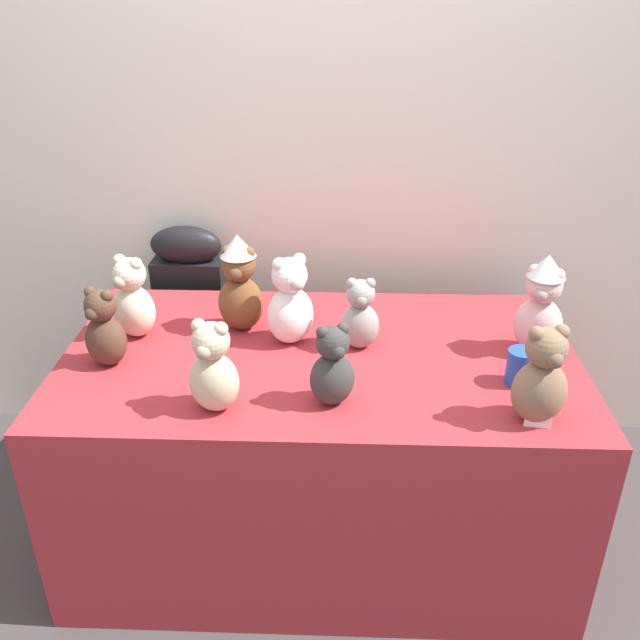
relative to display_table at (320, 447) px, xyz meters
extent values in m
plane|color=#3D3838|center=(0.00, -0.25, -0.37)|extent=(10.00, 10.00, 0.00)
cube|color=silver|center=(0.00, 0.71, 0.93)|extent=(7.00, 0.08, 2.60)
cube|color=maroon|center=(0.00, 0.00, 0.00)|extent=(1.63, 0.92, 0.74)
cube|color=black|center=(-0.54, 0.59, 0.03)|extent=(0.28, 0.13, 0.81)
ellipsoid|color=black|center=(-0.54, 0.59, 0.50)|extent=(0.28, 0.13, 0.15)
ellipsoid|color=#4C3323|center=(-0.65, -0.08, 0.45)|extent=(0.16, 0.15, 0.16)
sphere|color=#4C3323|center=(-0.65, -0.08, 0.57)|extent=(0.10, 0.10, 0.10)
sphere|color=#4C3323|center=(-0.68, -0.07, 0.61)|extent=(0.04, 0.04, 0.04)
sphere|color=#4C3323|center=(-0.62, -0.09, 0.61)|extent=(0.04, 0.04, 0.04)
sphere|color=#412E23|center=(-0.66, -0.12, 0.56)|extent=(0.04, 0.04, 0.04)
ellipsoid|color=#383533|center=(0.04, -0.27, 0.45)|extent=(0.16, 0.15, 0.16)
sphere|color=#383533|center=(0.04, -0.27, 0.57)|extent=(0.09, 0.09, 0.09)
sphere|color=#383533|center=(0.02, -0.28, 0.60)|extent=(0.04, 0.04, 0.04)
sphere|color=#383533|center=(0.07, -0.26, 0.60)|extent=(0.04, 0.04, 0.04)
sphere|color=#32302E|center=(0.06, -0.31, 0.56)|extent=(0.04, 0.04, 0.04)
ellipsoid|color=white|center=(-0.10, 0.08, 0.47)|extent=(0.20, 0.19, 0.19)
sphere|color=white|center=(-0.10, 0.08, 0.61)|extent=(0.11, 0.11, 0.11)
sphere|color=white|center=(-0.13, 0.06, 0.65)|extent=(0.04, 0.04, 0.04)
sphere|color=white|center=(-0.07, 0.10, 0.65)|extent=(0.04, 0.04, 0.04)
sphere|color=#B4B3AF|center=(-0.07, 0.04, 0.60)|extent=(0.05, 0.05, 0.05)
ellipsoid|color=brown|center=(-0.27, 0.16, 0.47)|extent=(0.17, 0.15, 0.19)
sphere|color=brown|center=(-0.27, 0.16, 0.60)|extent=(0.11, 0.11, 0.11)
sphere|color=brown|center=(-0.31, 0.17, 0.65)|extent=(0.04, 0.04, 0.04)
sphere|color=brown|center=(-0.24, 0.16, 0.65)|extent=(0.04, 0.04, 0.04)
sphere|color=brown|center=(-0.28, 0.11, 0.59)|extent=(0.05, 0.05, 0.05)
cone|color=silver|center=(-0.27, 0.16, 0.67)|extent=(0.12, 0.12, 0.07)
ellipsoid|color=#CCB78E|center=(-0.28, -0.31, 0.46)|extent=(0.17, 0.15, 0.17)
sphere|color=#CCB78E|center=(-0.28, -0.31, 0.59)|extent=(0.10, 0.10, 0.10)
sphere|color=#CCB78E|center=(-0.31, -0.30, 0.63)|extent=(0.04, 0.04, 0.04)
sphere|color=#CCB78E|center=(-0.25, -0.32, 0.63)|extent=(0.04, 0.04, 0.04)
sphere|color=#9D8E71|center=(-0.29, -0.36, 0.58)|extent=(0.04, 0.04, 0.04)
ellipsoid|color=#7F6047|center=(0.59, -0.33, 0.46)|extent=(0.17, 0.15, 0.18)
sphere|color=#7F6047|center=(0.59, -0.33, 0.60)|extent=(0.11, 0.11, 0.11)
sphere|color=#7F6047|center=(0.56, -0.34, 0.64)|extent=(0.04, 0.04, 0.04)
sphere|color=#7F6047|center=(0.63, -0.33, 0.64)|extent=(0.04, 0.04, 0.04)
sphere|color=brown|center=(0.60, -0.38, 0.59)|extent=(0.05, 0.05, 0.05)
ellipsoid|color=beige|center=(-0.61, 0.10, 0.46)|extent=(0.18, 0.17, 0.18)
sphere|color=beige|center=(-0.61, 0.10, 0.59)|extent=(0.11, 0.11, 0.11)
sphere|color=beige|center=(-0.64, 0.12, 0.63)|extent=(0.04, 0.04, 0.04)
sphere|color=beige|center=(-0.58, 0.09, 0.63)|extent=(0.04, 0.04, 0.04)
sphere|color=#ABA08A|center=(-0.63, 0.06, 0.58)|extent=(0.04, 0.04, 0.04)
ellipsoid|color=beige|center=(0.68, 0.04, 0.46)|extent=(0.19, 0.18, 0.18)
sphere|color=beige|center=(0.68, 0.04, 0.60)|extent=(0.11, 0.11, 0.11)
sphere|color=beige|center=(0.65, 0.06, 0.64)|extent=(0.04, 0.04, 0.04)
sphere|color=beige|center=(0.71, 0.03, 0.64)|extent=(0.04, 0.04, 0.04)
sphere|color=#A88783|center=(0.66, 0.00, 0.59)|extent=(0.05, 0.05, 0.05)
cone|color=silver|center=(0.68, 0.04, 0.67)|extent=(0.12, 0.12, 0.07)
ellipsoid|color=gray|center=(0.12, 0.05, 0.45)|extent=(0.13, 0.11, 0.15)
sphere|color=gray|center=(0.12, 0.05, 0.56)|extent=(0.09, 0.09, 0.09)
sphere|color=gray|center=(0.10, 0.05, 0.60)|extent=(0.03, 0.03, 0.03)
sphere|color=gray|center=(0.15, 0.05, 0.60)|extent=(0.03, 0.03, 0.03)
sphere|color=slate|center=(0.13, 0.01, 0.55)|extent=(0.04, 0.04, 0.04)
cylinder|color=blue|center=(0.59, -0.15, 0.43)|extent=(0.08, 0.08, 0.11)
cube|color=white|center=(0.59, -0.37, 0.40)|extent=(0.07, 0.02, 0.05)
camera|label=1|loc=(0.07, -1.87, 1.46)|focal=38.13mm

